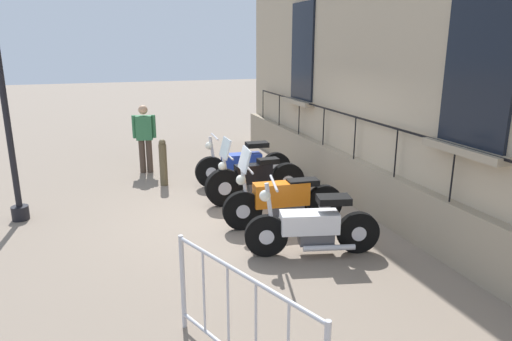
% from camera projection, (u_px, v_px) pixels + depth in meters
% --- Properties ---
extents(ground_plane, '(60.00, 60.00, 0.00)m').
position_uv_depth(ground_plane, '(243.00, 216.00, 8.10)').
color(ground_plane, gray).
extents(building_facade, '(0.82, 12.01, 7.46)m').
position_uv_depth(building_facade, '(383.00, 1.00, 7.92)').
color(building_facade, tan).
rests_on(building_facade, ground_plane).
extents(motorcycle_blue, '(2.07, 0.69, 1.09)m').
position_uv_depth(motorcycle_blue, '(243.00, 165.00, 9.78)').
color(motorcycle_blue, black).
rests_on(motorcycle_blue, ground_plane).
extents(motorcycle_black, '(1.96, 0.54, 1.27)m').
position_uv_depth(motorcycle_black, '(255.00, 180.00, 8.68)').
color(motorcycle_black, black).
rests_on(motorcycle_black, ground_plane).
extents(motorcycle_orange, '(2.04, 0.61, 1.34)m').
position_uv_depth(motorcycle_orange, '(282.00, 200.00, 7.54)').
color(motorcycle_orange, black).
rests_on(motorcycle_orange, ground_plane).
extents(motorcycle_white, '(1.90, 0.83, 1.09)m').
position_uv_depth(motorcycle_white, '(312.00, 227.00, 6.52)').
color(motorcycle_white, black).
rests_on(motorcycle_white, ground_plane).
extents(crowd_barrier, '(0.78, 1.86, 1.05)m').
position_uv_depth(crowd_barrier, '(242.00, 320.00, 4.07)').
color(crowd_barrier, '#B7B7BF').
rests_on(crowd_barrier, ground_plane).
extents(bollard, '(0.16, 0.16, 0.99)m').
position_uv_depth(bollard, '(163.00, 162.00, 9.71)').
color(bollard, brown).
rests_on(bollard, ground_plane).
extents(pedestrian_standing, '(0.52, 0.28, 1.57)m').
position_uv_depth(pedestrian_standing, '(145.00, 135.00, 10.58)').
color(pedestrian_standing, '#47382D').
rests_on(pedestrian_standing, ground_plane).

